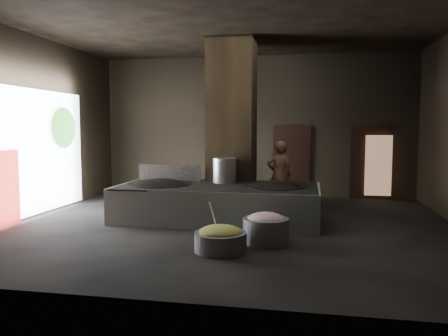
% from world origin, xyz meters
% --- Properties ---
extents(floor, '(10.00, 9.00, 0.10)m').
position_xyz_m(floor, '(0.00, 0.00, -0.05)').
color(floor, black).
rests_on(floor, ground).
extents(ceiling, '(10.00, 9.00, 0.10)m').
position_xyz_m(ceiling, '(0.00, 0.00, 4.55)').
color(ceiling, black).
rests_on(ceiling, back_wall).
extents(back_wall, '(10.00, 0.10, 4.50)m').
position_xyz_m(back_wall, '(0.00, 4.55, 2.25)').
color(back_wall, black).
rests_on(back_wall, ground).
extents(front_wall, '(10.00, 0.10, 4.50)m').
position_xyz_m(front_wall, '(0.00, -4.55, 2.25)').
color(front_wall, black).
rests_on(front_wall, ground).
extents(left_wall, '(0.10, 9.00, 4.50)m').
position_xyz_m(left_wall, '(-5.05, 0.00, 2.25)').
color(left_wall, black).
rests_on(left_wall, ground).
extents(pillar, '(1.20, 1.20, 4.50)m').
position_xyz_m(pillar, '(-0.30, 1.90, 2.25)').
color(pillar, black).
rests_on(pillar, ground).
extents(hearth_platform, '(4.79, 2.35, 0.83)m').
position_xyz_m(hearth_platform, '(-0.39, 0.50, 0.41)').
color(hearth_platform, silver).
rests_on(hearth_platform, ground).
extents(platform_cap, '(4.65, 2.23, 0.03)m').
position_xyz_m(platform_cap, '(-0.39, 0.50, 0.82)').
color(platform_cap, black).
rests_on(platform_cap, hearth_platform).
extents(wok_left, '(1.50, 1.50, 0.41)m').
position_xyz_m(wok_left, '(-1.84, 0.45, 0.75)').
color(wok_left, black).
rests_on(wok_left, hearth_platform).
extents(wok_left_rim, '(1.53, 1.53, 0.05)m').
position_xyz_m(wok_left_rim, '(-1.84, 0.45, 0.82)').
color(wok_left_rim, black).
rests_on(wok_left_rim, hearth_platform).
extents(wok_right, '(1.40, 1.40, 0.39)m').
position_xyz_m(wok_right, '(0.96, 0.55, 0.75)').
color(wok_right, black).
rests_on(wok_right, hearth_platform).
extents(wok_right_rim, '(1.43, 1.43, 0.05)m').
position_xyz_m(wok_right_rim, '(0.96, 0.55, 0.82)').
color(wok_right_rim, black).
rests_on(wok_right_rim, hearth_platform).
extents(stock_pot, '(0.58, 0.58, 0.62)m').
position_xyz_m(stock_pot, '(-0.34, 1.05, 1.13)').
color(stock_pot, '#B9BCC1').
rests_on(stock_pot, hearth_platform).
extents(splash_guard, '(1.65, 0.09, 0.41)m').
position_xyz_m(splash_guard, '(-1.84, 1.25, 1.03)').
color(splash_guard, black).
rests_on(splash_guard, hearth_platform).
extents(cook, '(0.78, 0.62, 1.86)m').
position_xyz_m(cook, '(0.96, 2.06, 0.93)').
color(cook, brown).
rests_on(cook, ground).
extents(veg_basin, '(1.06, 1.06, 0.34)m').
position_xyz_m(veg_basin, '(0.19, -2.14, 0.17)').
color(veg_basin, slate).
rests_on(veg_basin, ground).
extents(veg_fill, '(0.77, 0.77, 0.24)m').
position_xyz_m(veg_fill, '(0.19, -2.14, 0.35)').
color(veg_fill, '#88B156').
rests_on(veg_fill, veg_basin).
extents(ladle, '(0.13, 0.36, 0.66)m').
position_xyz_m(ladle, '(0.04, -1.99, 0.55)').
color(ladle, '#B9BCC1').
rests_on(ladle, veg_basin).
extents(meat_basin, '(1.15, 1.15, 0.48)m').
position_xyz_m(meat_basin, '(0.93, -1.42, 0.24)').
color(meat_basin, slate).
rests_on(meat_basin, ground).
extents(meat_fill, '(0.72, 0.72, 0.28)m').
position_xyz_m(meat_fill, '(0.93, -1.42, 0.45)').
color(meat_fill, '#D47F85').
rests_on(meat_fill, meat_basin).
extents(doorway_near, '(1.18, 0.08, 2.38)m').
position_xyz_m(doorway_near, '(1.20, 4.45, 1.10)').
color(doorway_near, black).
rests_on(doorway_near, ground).
extents(doorway_near_glow, '(0.89, 0.04, 2.10)m').
position_xyz_m(doorway_near_glow, '(1.26, 4.55, 1.05)').
color(doorway_near_glow, '#8C6647').
rests_on(doorway_near_glow, ground).
extents(doorway_far, '(1.18, 0.08, 2.38)m').
position_xyz_m(doorway_far, '(3.60, 4.45, 1.10)').
color(doorway_far, black).
rests_on(doorway_far, ground).
extents(doorway_far_glow, '(0.78, 0.04, 1.85)m').
position_xyz_m(doorway_far_glow, '(3.83, 4.32, 1.05)').
color(doorway_far_glow, '#8C6647').
rests_on(doorway_far_glow, ground).
extents(left_opening, '(0.04, 4.20, 3.10)m').
position_xyz_m(left_opening, '(-4.95, 0.20, 1.60)').
color(left_opening, white).
rests_on(left_opening, ground).
extents(pavilion_sliver, '(0.05, 0.90, 1.70)m').
position_xyz_m(pavilion_sliver, '(-4.88, -1.10, 0.85)').
color(pavilion_sliver, maroon).
rests_on(pavilion_sliver, ground).
extents(tree_silhouette, '(0.28, 1.10, 1.10)m').
position_xyz_m(tree_silhouette, '(-4.85, 1.30, 2.20)').
color(tree_silhouette, '#194714').
rests_on(tree_silhouette, left_opening).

